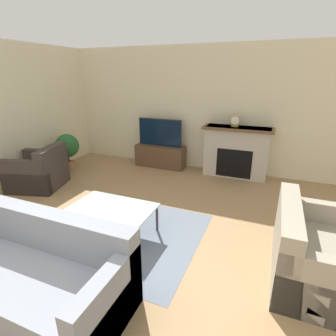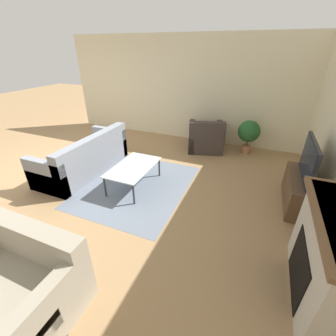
% 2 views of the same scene
% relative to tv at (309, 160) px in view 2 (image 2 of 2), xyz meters
% --- Properties ---
extents(ground_plane, '(20.00, 20.00, 0.00)m').
position_rel_tv_xyz_m(ground_plane, '(0.67, -4.86, -0.83)').
color(ground_plane, '#9E7A51').
extents(wall_left, '(0.06, 8.14, 2.70)m').
position_rel_tv_xyz_m(wall_left, '(-2.34, -2.29, 0.52)').
color(wall_left, beige).
rests_on(wall_left, ground_plane).
extents(area_rug, '(2.32, 1.86, 0.00)m').
position_rel_tv_xyz_m(area_rug, '(0.56, -2.79, -0.82)').
color(area_rug, slate).
rests_on(area_rug, ground_plane).
extents(fireplace, '(1.42, 0.50, 1.07)m').
position_rel_tv_xyz_m(fireplace, '(1.75, 0.06, -0.27)').
color(fireplace, '#BCB2A3').
rests_on(fireplace, ground_plane).
extents(tv_stand, '(1.17, 0.40, 0.51)m').
position_rel_tv_xyz_m(tv_stand, '(0.00, 0.00, -0.57)').
color(tv_stand, brown).
rests_on(tv_stand, ground_plane).
extents(tv, '(1.05, 0.06, 0.63)m').
position_rel_tv_xyz_m(tv, '(0.00, 0.00, 0.00)').
color(tv, '#232328').
rests_on(tv, tv_stand).
extents(couch_sectional, '(2.05, 0.88, 0.82)m').
position_rel_tv_xyz_m(couch_sectional, '(0.43, -4.10, -0.54)').
color(couch_sectional, gray).
rests_on(couch_sectional, ground_plane).
extents(couch_loveseat, '(0.90, 1.27, 0.82)m').
position_rel_tv_xyz_m(couch_loveseat, '(3.01, -2.75, -0.53)').
color(couch_loveseat, '#9E937F').
rests_on(couch_loveseat, ground_plane).
extents(armchair_by_window, '(1.09, 1.07, 0.82)m').
position_rel_tv_xyz_m(armchair_by_window, '(-1.68, -2.02, -0.53)').
color(armchair_by_window, '#3D332D').
rests_on(armchair_by_window, ground_plane).
extents(coffee_table, '(1.12, 0.66, 0.42)m').
position_rel_tv_xyz_m(coffee_table, '(0.56, -2.84, -0.45)').
color(coffee_table, '#333338').
rests_on(coffee_table, ground_plane).
extents(potted_plant, '(0.53, 0.53, 0.83)m').
position_rel_tv_xyz_m(potted_plant, '(-1.86, -1.01, -0.29)').
color(potted_plant, '#AD704C').
rests_on(potted_plant, ground_plane).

